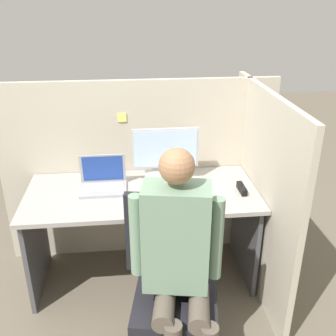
{
  "coord_description": "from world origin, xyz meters",
  "views": [
    {
      "loc": [
        -0.07,
        -2.06,
        2.01
      ],
      "look_at": [
        0.16,
        0.18,
        0.99
      ],
      "focal_mm": 42.0,
      "sensor_mm": 36.0,
      "label": 1
    }
  ],
  "objects_px": {
    "office_chair": "(170,280)",
    "person": "(179,257)",
    "paper_box": "(166,177)",
    "laptop": "(103,183)",
    "carrot_toy": "(170,207)",
    "stapler": "(242,189)",
    "monitor": "(166,152)"
  },
  "relations": [
    {
      "from": "paper_box",
      "to": "monitor",
      "type": "height_order",
      "value": "monitor"
    },
    {
      "from": "paper_box",
      "to": "laptop",
      "type": "relative_size",
      "value": 0.92
    },
    {
      "from": "paper_box",
      "to": "monitor",
      "type": "relative_size",
      "value": 0.63
    },
    {
      "from": "paper_box",
      "to": "monitor",
      "type": "xyz_separation_m",
      "value": [
        0.0,
        0.0,
        0.2
      ]
    },
    {
      "from": "monitor",
      "to": "stapler",
      "type": "xyz_separation_m",
      "value": [
        0.51,
        -0.23,
        -0.2
      ]
    },
    {
      "from": "carrot_toy",
      "to": "laptop",
      "type": "bearing_deg",
      "value": 141.31
    },
    {
      "from": "laptop",
      "to": "carrot_toy",
      "type": "xyz_separation_m",
      "value": [
        0.43,
        -0.34,
        -0.02
      ]
    },
    {
      "from": "stapler",
      "to": "person",
      "type": "bearing_deg",
      "value": -126.55
    },
    {
      "from": "laptop",
      "to": "office_chair",
      "type": "height_order",
      "value": "laptop"
    },
    {
      "from": "stapler",
      "to": "person",
      "type": "relative_size",
      "value": 0.11
    },
    {
      "from": "monitor",
      "to": "person",
      "type": "distance_m",
      "value": 0.97
    },
    {
      "from": "laptop",
      "to": "person",
      "type": "relative_size",
      "value": 0.24
    },
    {
      "from": "laptop",
      "to": "carrot_toy",
      "type": "height_order",
      "value": "laptop"
    },
    {
      "from": "monitor",
      "to": "laptop",
      "type": "xyz_separation_m",
      "value": [
        -0.45,
        -0.09,
        -0.18
      ]
    },
    {
      "from": "stapler",
      "to": "person",
      "type": "xyz_separation_m",
      "value": [
        -0.53,
        -0.72,
        0.01
      ]
    },
    {
      "from": "paper_box",
      "to": "stapler",
      "type": "bearing_deg",
      "value": -24.3
    },
    {
      "from": "paper_box",
      "to": "laptop",
      "type": "distance_m",
      "value": 0.46
    },
    {
      "from": "monitor",
      "to": "laptop",
      "type": "bearing_deg",
      "value": -168.44
    },
    {
      "from": "office_chair",
      "to": "person",
      "type": "relative_size",
      "value": 0.72
    },
    {
      "from": "person",
      "to": "paper_box",
      "type": "bearing_deg",
      "value": 88.34
    },
    {
      "from": "laptop",
      "to": "office_chair",
      "type": "bearing_deg",
      "value": -61.13
    },
    {
      "from": "monitor",
      "to": "office_chair",
      "type": "xyz_separation_m",
      "value": [
        -0.05,
        -0.8,
        -0.47
      ]
    },
    {
      "from": "monitor",
      "to": "person",
      "type": "height_order",
      "value": "person"
    },
    {
      "from": "stapler",
      "to": "carrot_toy",
      "type": "xyz_separation_m",
      "value": [
        -0.52,
        -0.2,
        0.0
      ]
    },
    {
      "from": "office_chair",
      "to": "person",
      "type": "bearing_deg",
      "value": -79.8
    },
    {
      "from": "carrot_toy",
      "to": "office_chair",
      "type": "height_order",
      "value": "office_chair"
    },
    {
      "from": "monitor",
      "to": "office_chair",
      "type": "relative_size",
      "value": 0.48
    },
    {
      "from": "paper_box",
      "to": "stapler",
      "type": "relative_size",
      "value": 1.92
    },
    {
      "from": "laptop",
      "to": "person",
      "type": "xyz_separation_m",
      "value": [
        0.42,
        -0.86,
        -0.02
      ]
    },
    {
      "from": "stapler",
      "to": "carrot_toy",
      "type": "bearing_deg",
      "value": -158.71
    },
    {
      "from": "stapler",
      "to": "person",
      "type": "distance_m",
      "value": 0.89
    },
    {
      "from": "stapler",
      "to": "monitor",
      "type": "bearing_deg",
      "value": 155.45
    }
  ]
}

